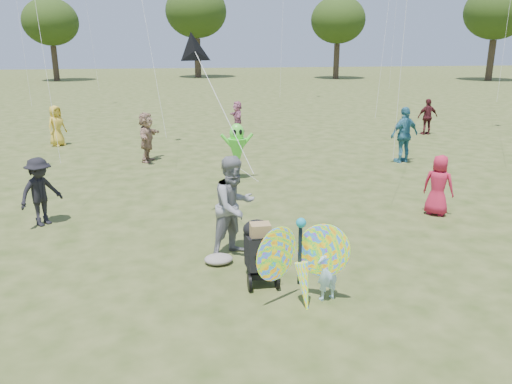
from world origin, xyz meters
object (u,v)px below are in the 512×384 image
at_px(adult_man, 234,206).
at_px(crowd_h, 428,117).
at_px(crowd_a, 438,185).
at_px(jogging_stroller, 259,247).
at_px(crowd_b, 40,192).
at_px(crowd_g, 56,126).
at_px(butterfly_kite, 302,263).
at_px(child_girl, 328,270).
at_px(crowd_j, 237,117).
at_px(alien_kite, 237,148).
at_px(crowd_d, 147,137).
at_px(crowd_c, 404,135).

height_order(adult_man, crowd_h, adult_man).
bearing_deg(adult_man, crowd_a, -16.70).
relative_size(crowd_a, jogging_stroller, 1.37).
relative_size(crowd_b, crowd_g, 0.97).
bearing_deg(butterfly_kite, child_girl, 10.21).
height_order(crowd_j, alien_kite, alien_kite).
bearing_deg(butterfly_kite, jogging_stroller, 116.58).
distance_m(crowd_a, crowd_h, 11.76).
height_order(adult_man, crowd_g, adult_man).
bearing_deg(crowd_d, crowd_a, -119.94).
bearing_deg(crowd_a, crowd_g, -1.08).
bearing_deg(crowd_d, child_girl, -148.59).
height_order(crowd_b, crowd_j, crowd_b).
bearing_deg(crowd_d, alien_kite, -121.64).
height_order(crowd_d, butterfly_kite, crowd_d).
relative_size(child_girl, adult_man, 0.52).
bearing_deg(adult_man, jogging_stroller, -109.78).
height_order(crowd_g, butterfly_kite, crowd_g).
height_order(crowd_j, butterfly_kite, butterfly_kite).
height_order(child_girl, crowd_c, crowd_c).
height_order(crowd_g, crowd_j, crowd_g).
xyz_separation_m(child_girl, crowd_d, (-3.20, 10.74, 0.36)).
distance_m(crowd_h, alien_kite, 11.59).
height_order(crowd_c, crowd_h, crowd_c).
bearing_deg(adult_man, crowd_c, 11.85).
distance_m(crowd_g, crowd_j, 7.96).
bearing_deg(crowd_a, adult_man, 59.83).
relative_size(child_girl, crowd_g, 0.63).
bearing_deg(child_girl, adult_man, -73.76).
distance_m(crowd_a, crowd_g, 15.25).
bearing_deg(crowd_b, adult_man, -76.17).
bearing_deg(butterfly_kite, crowd_g, 114.23).
bearing_deg(crowd_a, child_girl, 85.78).
bearing_deg(jogging_stroller, child_girl, -42.59).
xyz_separation_m(crowd_a, crowd_j, (-3.18, 12.57, -0.01)).
relative_size(adult_man, crowd_a, 1.35).
bearing_deg(crowd_d, crowd_h, -60.13).
height_order(crowd_g, jogging_stroller, crowd_g).
xyz_separation_m(crowd_c, crowd_j, (-4.90, 7.16, -0.24)).
relative_size(crowd_j, jogging_stroller, 1.35).
distance_m(child_girl, crowd_g, 15.89).
height_order(child_girl, jogging_stroller, jogging_stroller).
relative_size(child_girl, crowd_j, 0.71).
bearing_deg(crowd_h, crowd_g, -1.59).
bearing_deg(adult_man, crowd_d, 69.52).
relative_size(butterfly_kite, alien_kite, 1.00).
bearing_deg(crowd_d, butterfly_kite, -150.98).
height_order(crowd_c, crowd_j, crowd_c).
distance_m(crowd_g, alien_kite, 9.22).
height_order(adult_man, alien_kite, adult_man).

